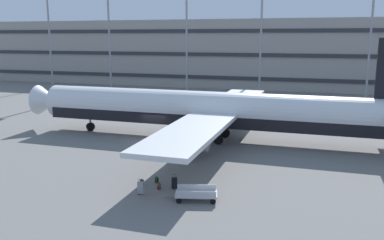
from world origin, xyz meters
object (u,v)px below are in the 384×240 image
Objects in this scene: suitcase_teal at (174,183)px; backpack_purple at (157,180)px; suitcase_upright at (141,188)px; baggage_cart at (196,194)px; airliner at (213,111)px; backpack_orange at (159,186)px; backpack_black at (142,183)px.

suitcase_teal is 1.69m from backpack_purple.
suitcase_upright is 0.31× the size of baggage_cart.
baggage_cart is (2.89, -15.18, -2.50)m from airliner.
backpack_orange is 0.14× the size of baggage_cart.
airliner reaches higher than backpack_purple.
suitcase_upright reaches higher than backpack_orange.
backpack_purple is at bearing 148.51° from baggage_cart.
suitcase_teal is at bearing 42.07° from suitcase_upright.
backpack_orange is at bearing -159.24° from suitcase_teal.
backpack_orange is 1.19m from backpack_purple.
airliner reaches higher than backpack_orange.
suitcase_upright is 1.94× the size of backpack_purple.
backpack_purple is at bearing 117.87° from backpack_orange.
backpack_purple is 4.12m from baggage_cart.
airliner is 15.65m from baggage_cart.
backpack_black is at bearing 169.27° from backpack_orange.
backpack_orange is 1.38m from backpack_black.
baggage_cart reaches higher than backpack_orange.
suitcase_teal reaches higher than backpack_orange.
airliner is at bearing 86.90° from suitcase_upright.
airliner is 78.60× the size of backpack_black.
suitcase_teal is at bearing 143.37° from baggage_cart.
airliner is at bearing 93.82° from suitcase_teal.
suitcase_teal is at bearing 20.76° from backpack_orange.
baggage_cart is (2.95, -1.09, 0.22)m from backpack_orange.
backpack_orange is at bearing -90.26° from airliner.
suitcase_upright is at bearing -95.19° from backpack_purple.
suitcase_upright reaches higher than backpack_purple.
backpack_purple is at bearing -92.74° from airliner.
airliner is 14.16m from backpack_black.
airliner is 13.97m from suitcase_teal.
airliner is at bearing 84.15° from backpack_black.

